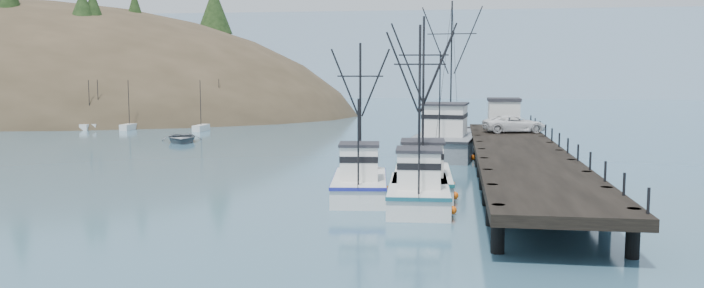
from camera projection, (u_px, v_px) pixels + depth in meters
name	position (u px, v px, depth m)	size (l,w,h in m)	color
ground	(254.00, 222.00, 33.42)	(400.00, 400.00, 0.00)	#335A71
pier	(520.00, 154.00, 46.85)	(6.00, 44.00, 2.00)	black
distant_ridge	(458.00, 96.00, 198.99)	(360.00, 40.00, 26.00)	#9EB2C6
distant_ridge_far	(302.00, 93.00, 221.26)	(180.00, 25.00, 18.00)	silver
moored_sailboats	(143.00, 122.00, 93.52)	(24.21, 21.27, 6.35)	silver
trawler_near	(419.00, 190.00, 37.56)	(3.70, 9.90, 10.21)	silver
trawler_mid	(360.00, 183.00, 40.03)	(3.91, 9.14, 9.31)	silver
trawler_far	(422.00, 178.00, 41.88)	(3.93, 10.70, 11.01)	silver
work_vessel	(448.00, 140.00, 61.00)	(6.51, 16.94, 13.92)	slate
pier_shed	(504.00, 113.00, 64.35)	(3.00, 3.20, 2.80)	silver
pickup_truck	(515.00, 124.00, 59.50)	(2.49, 5.40, 1.50)	white
motorboat	(182.00, 142.00, 70.82)	(4.19, 5.87, 1.22)	slate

